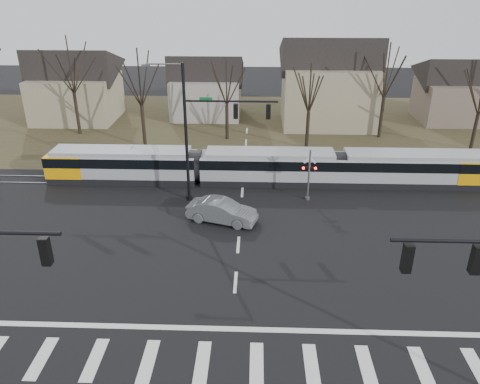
{
  "coord_description": "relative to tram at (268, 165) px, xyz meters",
  "views": [
    {
      "loc": [
        1.03,
        -19.46,
        15.49
      ],
      "look_at": [
        0.0,
        9.0,
        2.3
      ],
      "focal_mm": 35.0,
      "sensor_mm": 36.0,
      "label": 1
    }
  ],
  "objects": [
    {
      "name": "tram",
      "position": [
        0.0,
        0.0,
        0.0
      ],
      "size": [
        35.85,
        2.66,
        2.72
      ],
      "color": "gray",
      "rests_on": "ground"
    },
    {
      "name": "sedan",
      "position": [
        -3.26,
        -6.93,
        -0.69
      ],
      "size": [
        4.31,
        5.73,
        1.59
      ],
      "primitive_type": "imported",
      "rotation": [
        0.0,
        0.0,
        1.28
      ],
      "color": "slate",
      "rests_on": "ground"
    },
    {
      "name": "ground",
      "position": [
        -2.01,
        -16.0,
        -1.48
      ],
      "size": [
        140.0,
        140.0,
        0.0
      ],
      "primitive_type": "plane",
      "color": "black"
    },
    {
      "name": "house_b",
      "position": [
        -7.01,
        20.0,
        2.49
      ],
      "size": [
        8.64,
        7.56,
        7.65
      ],
      "color": "gray",
      "rests_on": "ground"
    },
    {
      "name": "grass_verge",
      "position": [
        -2.01,
        16.0,
        -1.48
      ],
      "size": [
        140.0,
        28.0,
        0.01
      ],
      "primitive_type": "cube",
      "color": "#38331E",
      "rests_on": "ground"
    },
    {
      "name": "stop_line",
      "position": [
        -2.01,
        -17.8,
        -1.47
      ],
      "size": [
        28.0,
        0.35,
        0.01
      ],
      "primitive_type": "cube",
      "color": "silver",
      "rests_on": "ground"
    },
    {
      "name": "lane_dashes",
      "position": [
        -2.01,
        -0.0,
        -1.47
      ],
      "size": [
        0.18,
        30.0,
        0.01
      ],
      "color": "silver",
      "rests_on": "ground"
    },
    {
      "name": "rail_crossing_signal",
      "position": [
        2.99,
        -3.21,
        0.4
      ],
      "size": [
        1.08,
        0.36,
        4.0
      ],
      "color": "#59595B",
      "rests_on": "ground"
    },
    {
      "name": "crosswalk",
      "position": [
        -2.01,
        -20.0,
        -1.47
      ],
      "size": [
        27.0,
        2.6,
        0.01
      ],
      "color": "silver",
      "rests_on": "ground"
    },
    {
      "name": "rail_pair",
      "position": [
        -2.01,
        -0.2,
        -1.45
      ],
      "size": [
        90.0,
        1.52,
        0.06
      ],
      "color": "#59595E",
      "rests_on": "ground"
    },
    {
      "name": "signal_pole_far",
      "position": [
        -4.41,
        -3.5,
        4.22
      ],
      "size": [
        9.28,
        0.44,
        10.2
      ],
      "color": "black",
      "rests_on": "ground"
    },
    {
      "name": "house_d",
      "position": [
        21.99,
        19.0,
        2.49
      ],
      "size": [
        8.64,
        7.56,
        7.65
      ],
      "color": "brown",
      "rests_on": "ground"
    },
    {
      "name": "house_a",
      "position": [
        -22.01,
        18.0,
        2.98
      ],
      "size": [
        9.72,
        8.64,
        8.6
      ],
      "color": "gray",
      "rests_on": "ground"
    },
    {
      "name": "house_c",
      "position": [
        6.99,
        17.0,
        3.75
      ],
      "size": [
        10.8,
        8.64,
        10.1
      ],
      "color": "gray",
      "rests_on": "ground"
    },
    {
      "name": "tree_row",
      "position": [
        -0.01,
        10.0,
        3.52
      ],
      "size": [
        59.2,
        7.2,
        10.0
      ],
      "color": "black",
      "rests_on": "ground"
    }
  ]
}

